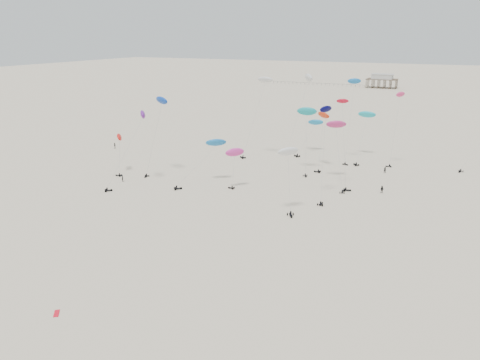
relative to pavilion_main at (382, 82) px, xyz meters
The scene contains 26 objects.
ground_plane 150.39m from the pavilion_main, 86.19° to the right, with size 900.00×900.00×0.00m, color beige.
pavilion_main is the anchor object (origin of this frame).
pier_fence 52.11m from the pavilion_main, behind, with size 80.20×0.20×1.50m.
rig_0 259.22m from the pavilion_main, 85.64° to the right, with size 5.64×6.74×14.57m.
rig_1 248.33m from the pavilion_main, 84.42° to the right, with size 4.08×9.78×21.65m.
rig_2 212.36m from the pavilion_main, 80.42° to the right, with size 3.29×6.60×21.50m.
rig_3 211.82m from the pavilion_main, 74.22° to the right, with size 9.19×10.89×16.35m.
rig_4 245.45m from the pavilion_main, 95.17° to the right, with size 5.84×9.81×21.34m.
rig_5 255.67m from the pavilion_main, 95.03° to the right, with size 6.44×15.16×20.06m.
rig_6 225.94m from the pavilion_main, 86.62° to the right, with size 6.31×9.60×18.26m.
rig_7 211.25m from the pavilion_main, 83.94° to the right, with size 4.20×9.36×24.79m.
rig_8 203.67m from the pavilion_main, 82.87° to the right, with size 5.61×17.01×18.36m.
rig_9 248.18m from the pavilion_main, 89.53° to the right, with size 4.55×4.79×10.37m.
rig_10 215.88m from the pavilion_main, 91.18° to the right, with size 8.27×9.07×24.95m.
rig_11 239.05m from the pavilion_main, 83.55° to the right, with size 5.81×5.08×22.33m.
rig_12 250.97m from the pavilion_main, 97.55° to the right, with size 5.56×7.62×11.02m.
rig_13 221.08m from the pavilion_main, 85.70° to the right, with size 5.33×10.21×16.47m.
rig_14 208.17m from the pavilion_main, 87.96° to the right, with size 8.69×6.64×25.53m.
rig_15 232.14m from the pavilion_main, 84.27° to the right, with size 8.68×14.24×18.02m.
rig_16 246.28m from the pavilion_main, 91.36° to the right, with size 9.39×14.83×14.89m.
rig_17 204.09m from the pavilion_main, 87.53° to the right, with size 6.70×13.31×13.28m.
spectator_0 257.37m from the pavilion_main, 95.98° to the right, with size 0.80×0.55×2.20m, color black.
spectator_1 239.69m from the pavilion_main, 81.24° to the right, with size 1.04×0.60×2.12m, color black.
spectator_2 233.16m from the pavilion_main, 103.13° to the right, with size 1.30×0.70×2.19m, color black.
spectator_3 221.50m from the pavilion_main, 81.03° to the right, with size 0.75×0.52×2.07m, color black.
grounded_kite_b 308.86m from the pavilion_main, 89.34° to the right, with size 1.80×0.70×0.07m, color red.
Camera 1 is at (40.42, 0.74, 37.22)m, focal length 35.00 mm.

